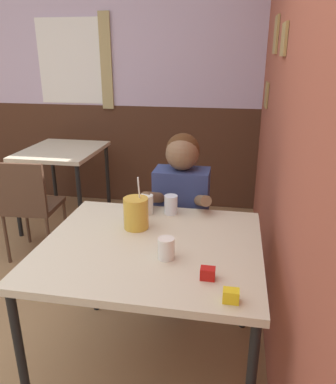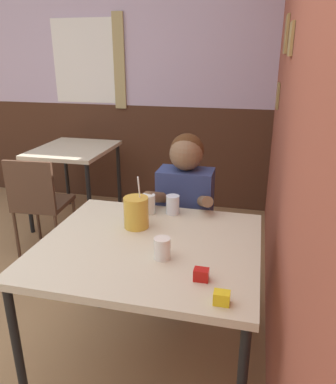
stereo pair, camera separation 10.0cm
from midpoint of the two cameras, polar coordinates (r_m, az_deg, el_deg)
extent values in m
cube|color=#9E4C38|center=(2.60, 15.75, 13.47)|extent=(0.06, 4.75, 2.70)
cube|color=olive|center=(2.36, 16.04, 21.45)|extent=(0.02, 0.21, 0.18)
cube|color=olive|center=(2.93, 15.14, 22.11)|extent=(0.02, 0.22, 0.25)
cube|color=olive|center=(3.34, 13.94, 14.16)|extent=(0.02, 0.22, 0.20)
cube|color=silver|center=(4.18, -8.03, 23.87)|extent=(5.93, 0.06, 1.60)
cube|color=#472819|center=(4.31, -7.15, 5.68)|extent=(5.93, 0.06, 1.10)
cube|color=white|center=(4.35, -15.45, 18.61)|extent=(0.70, 0.01, 0.86)
cube|color=tan|center=(4.18, -10.14, 18.96)|extent=(0.12, 0.02, 0.96)
cube|color=beige|center=(1.83, -4.21, -8.35)|extent=(1.05, 0.94, 0.04)
cylinder|color=black|center=(1.91, -22.95, -22.80)|extent=(0.04, 0.04, 0.73)
cylinder|color=black|center=(2.51, -12.48, -10.30)|extent=(0.04, 0.04, 0.73)
cylinder|color=black|center=(2.35, 10.62, -12.55)|extent=(0.04, 0.04, 0.73)
cube|color=beige|center=(3.78, -16.62, 6.04)|extent=(0.70, 0.83, 0.04)
cylinder|color=black|center=(3.73, -22.84, -1.10)|extent=(0.04, 0.04, 0.73)
cylinder|color=black|center=(3.44, -14.06, -1.84)|extent=(0.04, 0.04, 0.73)
cylinder|color=black|center=(4.34, -17.65, 2.43)|extent=(0.04, 0.04, 0.73)
cylinder|color=black|center=(4.09, -9.87, 2.03)|extent=(0.04, 0.04, 0.73)
cube|color=#4C3323|center=(3.32, -20.56, -1.99)|extent=(0.43, 0.43, 0.04)
cube|color=#4C3323|center=(3.09, -22.53, 0.47)|extent=(0.40, 0.06, 0.40)
cylinder|color=#4C3323|center=(3.63, -21.43, -4.14)|extent=(0.03, 0.03, 0.42)
cylinder|color=#4C3323|center=(3.48, -16.15, -4.55)|extent=(0.03, 0.03, 0.42)
cylinder|color=#4C3323|center=(3.35, -24.19, -6.62)|extent=(0.03, 0.03, 0.42)
cylinder|color=#4C3323|center=(3.19, -18.54, -7.21)|extent=(0.03, 0.03, 0.42)
cube|color=navy|center=(2.60, 0.80, -12.12)|extent=(0.31, 0.20, 0.46)
cube|color=navy|center=(2.38, 0.86, -2.34)|extent=(0.34, 0.20, 0.50)
sphere|color=#472814|center=(2.29, 1.01, 6.39)|extent=(0.21, 0.21, 0.21)
sphere|color=brown|center=(2.27, 0.91, 5.87)|extent=(0.20, 0.20, 0.20)
cylinder|color=brown|center=(2.24, -3.15, -0.85)|extent=(0.14, 0.27, 0.15)
cylinder|color=brown|center=(2.20, 3.77, -1.31)|extent=(0.14, 0.27, 0.15)
cylinder|color=gold|center=(1.95, -6.38, -3.24)|extent=(0.13, 0.13, 0.16)
cylinder|color=white|center=(1.90, -5.97, 0.38)|extent=(0.01, 0.04, 0.14)
cylinder|color=silver|center=(2.12, -0.91, -1.95)|extent=(0.08, 0.08, 0.11)
cylinder|color=silver|center=(2.13, -4.64, -1.90)|extent=(0.08, 0.08, 0.11)
cylinder|color=silver|center=(1.67, -2.02, -8.62)|extent=(0.07, 0.07, 0.10)
cube|color=#B7140F|center=(1.55, 4.18, -12.31)|extent=(0.06, 0.04, 0.05)
cube|color=yellow|center=(1.43, 7.52, -15.45)|extent=(0.06, 0.04, 0.05)
camera|label=1|loc=(0.05, -91.52, -0.56)|focal=35.00mm
camera|label=2|loc=(0.05, 88.48, 0.56)|focal=35.00mm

